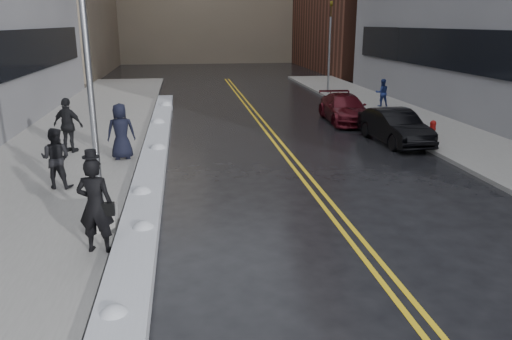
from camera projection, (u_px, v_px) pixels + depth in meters
name	position (u px, v px, depth m)	size (l,w,h in m)	color
ground	(253.00, 264.00, 10.36)	(160.00, 160.00, 0.00)	black
sidewalk_west	(68.00, 151.00, 19.03)	(5.50, 50.00, 0.15)	gray
sidewalk_east	(454.00, 138.00, 21.19)	(4.00, 50.00, 0.15)	gray
lane_line_left	(277.00, 146.00, 20.16)	(0.12, 50.00, 0.01)	gold
lane_line_right	(284.00, 146.00, 20.20)	(0.12, 50.00, 0.01)	gold
snow_ridge	(153.00, 160.00, 17.56)	(0.90, 30.00, 0.34)	#BABBC3
lamppost	(94.00, 129.00, 11.08)	(0.65, 0.65, 7.62)	gray
fire_hydrant	(433.00, 128.00, 20.92)	(0.26, 0.26, 0.73)	maroon
traffic_signal	(330.00, 44.00, 33.32)	(0.16, 0.20, 6.00)	gray
pedestrian_fedora	(95.00, 205.00, 10.32)	(0.75, 0.49, 2.05)	black
pedestrian_b	(56.00, 158.00, 14.41)	(0.87, 0.68, 1.78)	black
pedestrian_c	(121.00, 131.00, 17.48)	(0.97, 0.63, 1.98)	black
pedestrian_d	(68.00, 125.00, 18.37)	(1.19, 0.50, 2.03)	black
pedestrian_east	(382.00, 93.00, 28.59)	(0.76, 0.59, 1.56)	navy
car_black	(395.00, 127.00, 20.46)	(1.48, 4.23, 1.39)	black
car_maroon	(345.00, 108.00, 24.89)	(1.90, 4.66, 1.35)	#480B13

